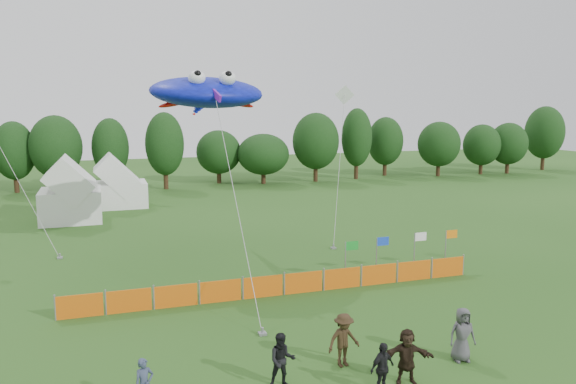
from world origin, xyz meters
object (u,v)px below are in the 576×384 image
object	(u,v)px
spectator_b	(282,360)
stingray_kite	(207,93)
spectator_e	(462,334)
spectator_f	(407,356)
spectator_d	(382,368)
spectator_a	(144,384)
tent_left	(71,195)
tent_right	(117,186)
barrier_fence	(283,285)
spectator_c	(344,340)

from	to	relation	value
spectator_b	stingray_kite	size ratio (longest dim) A/B	0.09
spectator_e	spectator_f	bearing A→B (deg)	-152.85
spectator_f	spectator_d	bearing A→B (deg)	-142.72
spectator_a	spectator_b	bearing A→B (deg)	-17.20
spectator_e	tent_left	bearing A→B (deg)	125.86
spectator_a	spectator_d	distance (m)	7.17
tent_left	stingray_kite	size ratio (longest dim) A/B	0.23
tent_right	spectator_d	world-z (taller)	tent_right
spectator_f	stingray_kite	world-z (taller)	stingray_kite
spectator_f	stingray_kite	bearing A→B (deg)	119.10
spectator_a	stingray_kite	bearing A→B (deg)	55.50
tent_right	spectator_a	distance (m)	35.03
spectator_e	barrier_fence	bearing A→B (deg)	124.77
spectator_a	spectator_d	bearing A→B (deg)	-28.25
spectator_c	spectator_d	distance (m)	2.11
spectator_a	spectator_b	size ratio (longest dim) A/B	0.88
tent_right	spectator_e	world-z (taller)	tent_right
tent_right	spectator_c	size ratio (longest dim) A/B	2.69
barrier_fence	spectator_a	distance (m)	10.81
spectator_b	tent_left	bearing A→B (deg)	115.48
barrier_fence	spectator_c	distance (m)	7.59
barrier_fence	spectator_d	world-z (taller)	spectator_d
spectator_f	stingray_kite	xyz separation A→B (m)	(-3.22, 16.58, 8.62)
spectator_b	stingray_kite	world-z (taller)	stingray_kite
spectator_b	tent_right	bearing A→B (deg)	107.69
barrier_fence	spectator_e	world-z (taller)	spectator_e
spectator_a	stingray_kite	world-z (taller)	stingray_kite
barrier_fence	spectator_b	bearing A→B (deg)	-108.33
spectator_c	stingray_kite	xyz separation A→B (m)	(-1.78, 14.88, 8.58)
spectator_f	spectator_c	bearing A→B (deg)	148.36
tent_right	stingray_kite	world-z (taller)	stingray_kite
barrier_fence	tent_right	bearing A→B (deg)	103.84
spectator_e	stingray_kite	xyz separation A→B (m)	(-5.85, 15.81, 8.56)
tent_left	spectator_b	world-z (taller)	tent_left
spectator_d	spectator_e	size ratio (longest dim) A/B	0.86
tent_left	spectator_e	world-z (taller)	tent_left
tent_right	spectator_a	size ratio (longest dim) A/B	3.21
tent_left	spectator_d	distance (m)	32.75
tent_right	spectator_f	bearing A→B (deg)	-77.90
tent_left	spectator_f	size ratio (longest dim) A/B	2.53
tent_left	stingray_kite	world-z (taller)	stingray_kite
spectator_d	spectator_f	xyz separation A→B (m)	(1.07, 0.37, 0.07)
spectator_b	spectator_f	bearing A→B (deg)	-3.14
barrier_fence	spectator_c	xyz separation A→B (m)	(-0.31, -7.57, 0.43)
spectator_b	spectator_d	bearing A→B (deg)	-14.81
spectator_a	spectator_d	xyz separation A→B (m)	(7.03, -1.39, 0.04)
spectator_c	spectator_a	bearing A→B (deg)	178.21
spectator_b	spectator_e	size ratio (longest dim) A/B	0.93
spectator_b	spectator_e	xyz separation A→B (m)	(6.51, -0.24, 0.07)
spectator_a	spectator_e	xyz separation A→B (m)	(10.74, -0.25, 0.17)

